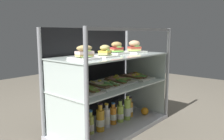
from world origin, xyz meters
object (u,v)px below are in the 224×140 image
plated_roll_sandwich_far_right (105,52)px  juice_bottle_front_second (127,109)px  juice_bottle_near_post (113,115)px  juice_bottle_back_center (130,108)px  juice_bottle_back_left (120,113)px  juice_bottle_back_right (91,125)px  plated_roll_sandwich_far_left (117,50)px  orange_fruit_beside_bottles (145,111)px  juice_bottle_tucked_behind (76,131)px  open_sandwich_tray_far_left (81,90)px  plated_roll_sandwich_near_left_corner (85,54)px  plated_roll_sandwich_near_right_corner (134,48)px  open_sandwich_tray_left_of_center (102,85)px  open_sandwich_tray_center (136,76)px  juice_bottle_front_right_end (107,118)px  juice_bottle_front_left_end (100,120)px  open_sandwich_tray_near_left_corner (118,80)px  juice_bottle_front_fourth (86,128)px

plated_roll_sandwich_far_right → juice_bottle_front_second: plated_roll_sandwich_far_right is taller
juice_bottle_near_post → juice_bottle_front_second: juice_bottle_front_second is taller
juice_bottle_front_second → juice_bottle_back_center: juice_bottle_front_second is taller
juice_bottle_back_left → juice_bottle_back_right: bearing=176.9°
plated_roll_sandwich_far_left → orange_fruit_beside_bottles: (0.27, -0.16, -0.64)m
plated_roll_sandwich_far_right → juice_bottle_tucked_behind: plated_roll_sandwich_far_right is taller
plated_roll_sandwich_far_right → open_sandwich_tray_far_left: 0.37m
plated_roll_sandwich_far_left → juice_bottle_near_post: 0.61m
open_sandwich_tray_far_left → juice_bottle_back_right: open_sandwich_tray_far_left is taller
juice_bottle_back_center → orange_fruit_beside_bottles: bearing=-35.3°
plated_roll_sandwich_near_left_corner → open_sandwich_tray_far_left: 0.29m
juice_bottle_back_left → juice_bottle_back_center: (0.18, 0.02, -0.00)m
plated_roll_sandwich_far_right → juice_bottle_front_second: bearing=-0.4°
plated_roll_sandwich_near_right_corner → juice_bottle_back_center: size_ratio=0.96×
plated_roll_sandwich_far_left → open_sandwich_tray_left_of_center: 0.39m
plated_roll_sandwich_near_right_corner → plated_roll_sandwich_far_left: bearing=172.1°
plated_roll_sandwich_near_right_corner → open_sandwich_tray_center: bearing=-97.3°
plated_roll_sandwich_far_right → orange_fruit_beside_bottles: size_ratio=2.29×
juice_bottle_front_right_end → plated_roll_sandwich_far_right: bearing=-148.4°
plated_roll_sandwich_near_right_corner → juice_bottle_front_left_end: bearing=-174.9°
juice_bottle_front_left_end → orange_fruit_beside_bottles: bearing=-7.2°
plated_roll_sandwich_far_right → open_sandwich_tray_center: (0.51, 0.04, -0.28)m
open_sandwich_tray_center → orange_fruit_beside_bottles: 0.37m
open_sandwich_tray_near_left_corner → juice_bottle_front_fourth: bearing=-172.7°
plated_roll_sandwich_far_right → plated_roll_sandwich_near_right_corner: bearing=6.9°
plated_roll_sandwich_far_right → juice_bottle_back_left: plated_roll_sandwich_far_right is taller
plated_roll_sandwich_far_left → juice_bottle_back_center: 0.61m
plated_roll_sandwich_near_right_corner → juice_bottle_back_right: (-0.65, -0.03, -0.60)m
juice_bottle_near_post → plated_roll_sandwich_far_right: bearing=-168.8°
open_sandwich_tray_far_left → juice_bottle_back_right: bearing=-0.7°
open_sandwich_tray_near_left_corner → plated_roll_sandwich_far_right: bearing=-165.4°
open_sandwich_tray_left_of_center → juice_bottle_back_center: bearing=-1.4°
open_sandwich_tray_near_left_corner → juice_bottle_front_right_end: bearing=-170.4°
juice_bottle_front_right_end → juice_bottle_front_fourth: bearing=-174.3°
open_sandwich_tray_near_left_corner → open_sandwich_tray_far_left: bearing=-176.5°
plated_roll_sandwich_near_right_corner → juice_bottle_front_fourth: (-0.74, -0.06, -0.60)m
orange_fruit_beside_bottles → open_sandwich_tray_far_left: bearing=172.8°
plated_roll_sandwich_far_right → juice_bottle_front_fourth: 0.63m
open_sandwich_tray_center → juice_bottle_near_post: bearing=-178.4°
open_sandwich_tray_far_left → juice_bottle_front_right_end: open_sandwich_tray_far_left is taller
plated_roll_sandwich_near_left_corner → plated_roll_sandwich_far_left: plated_roll_sandwich_far_left is taller
plated_roll_sandwich_near_left_corner → juice_bottle_near_post: 0.71m
juice_bottle_back_right → juice_bottle_back_left: size_ratio=0.93×
plated_roll_sandwich_near_left_corner → juice_bottle_tucked_behind: bearing=153.2°
open_sandwich_tray_center → juice_bottle_back_left: bearing=-175.1°
juice_bottle_front_second → orange_fruit_beside_bottles: (0.22, -0.06, -0.06)m
plated_roll_sandwich_near_left_corner → plated_roll_sandwich_near_right_corner: size_ratio=0.95×
juice_bottle_front_second → juice_bottle_back_center: 0.09m
juice_bottle_tucked_behind → open_sandwich_tray_near_left_corner: bearing=4.3°
juice_bottle_front_left_end → open_sandwich_tray_near_left_corner: bearing=10.1°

